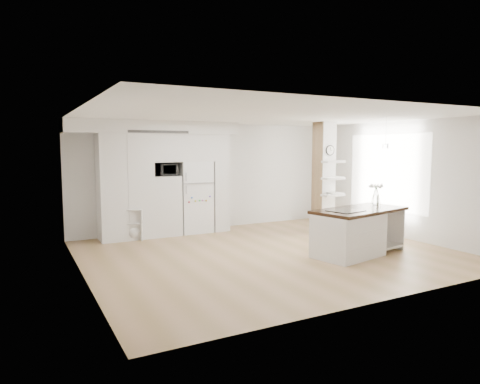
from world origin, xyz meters
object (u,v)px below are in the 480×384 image
Objects in this scene: kitchen_island at (352,232)px; bookshelf at (131,226)px; refrigerator at (194,197)px; floor_plant_a at (388,232)px.

kitchen_island is 4.85m from bookshelf.
refrigerator reaches higher than floor_plant_a.
kitchen_island is at bearing -62.99° from refrigerator.
bookshelf is (-1.62, -0.19, -0.56)m from refrigerator.
bookshelf is at bearing 148.89° from floor_plant_a.
refrigerator is 1.73m from bookshelf.
bookshelf is 5.71m from floor_plant_a.
refrigerator reaches higher than bookshelf.
kitchen_island is (1.83, -3.60, -0.41)m from refrigerator.
floor_plant_a is at bearing -9.68° from bookshelf.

